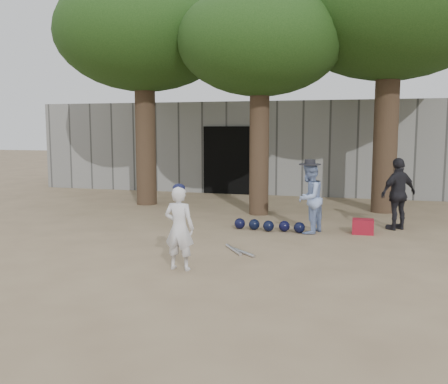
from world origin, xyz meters
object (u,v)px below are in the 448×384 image
(boy_player, at_px, (179,228))
(spectator_blue, at_px, (309,198))
(spectator_dark, at_px, (398,194))
(red_bag, at_px, (363,227))

(boy_player, bearing_deg, spectator_blue, -114.25)
(boy_player, bearing_deg, spectator_dark, -127.30)
(boy_player, relative_size, spectator_blue, 0.89)
(spectator_blue, relative_size, red_bag, 3.43)
(spectator_blue, distance_m, spectator_dark, 1.97)
(boy_player, distance_m, spectator_blue, 3.59)
(spectator_dark, bearing_deg, red_bag, 2.21)
(boy_player, distance_m, red_bag, 4.38)
(boy_player, relative_size, red_bag, 3.04)
(spectator_blue, xyz_separation_m, spectator_dark, (1.77, 0.87, 0.04))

